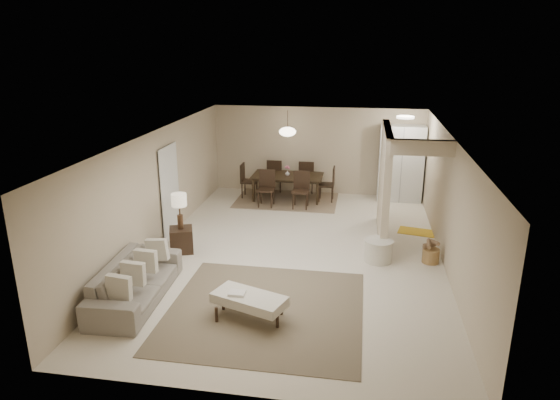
% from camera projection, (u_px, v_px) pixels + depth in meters
% --- Properties ---
extents(floor, '(9.00, 9.00, 0.00)m').
position_uv_depth(floor, '(296.00, 253.00, 10.53)').
color(floor, beige).
rests_on(floor, ground).
extents(ceiling, '(9.00, 9.00, 0.00)m').
position_uv_depth(ceiling, '(297.00, 136.00, 9.76)').
color(ceiling, white).
rests_on(ceiling, back_wall).
extents(back_wall, '(6.00, 0.00, 6.00)m').
position_uv_depth(back_wall, '(317.00, 151.00, 14.37)').
color(back_wall, '#C2B292').
rests_on(back_wall, floor).
extents(left_wall, '(0.00, 9.00, 9.00)m').
position_uv_depth(left_wall, '(157.00, 190.00, 10.62)').
color(left_wall, '#C2B292').
rests_on(left_wall, floor).
extents(right_wall, '(0.00, 9.00, 9.00)m').
position_uv_depth(right_wall, '(449.00, 204.00, 9.67)').
color(right_wall, '#C2B292').
rests_on(right_wall, floor).
extents(partition, '(0.15, 2.50, 2.50)m').
position_uv_depth(partition, '(384.00, 184.00, 11.03)').
color(partition, '#C2B292').
rests_on(partition, floor).
extents(doorway, '(0.04, 0.90, 2.04)m').
position_uv_depth(doorway, '(169.00, 192.00, 11.25)').
color(doorway, black).
rests_on(doorway, floor).
extents(pantry_cabinet, '(1.20, 0.55, 2.10)m').
position_uv_depth(pantry_cabinet, '(401.00, 164.00, 13.73)').
color(pantry_cabinet, silver).
rests_on(pantry_cabinet, floor).
extents(flush_light, '(0.44, 0.44, 0.05)m').
position_uv_depth(flush_light, '(405.00, 117.00, 12.42)').
color(flush_light, white).
rests_on(flush_light, ceiling).
extents(living_rug, '(3.20, 3.20, 0.01)m').
position_uv_depth(living_rug, '(265.00, 310.00, 8.30)').
color(living_rug, brown).
rests_on(living_rug, floor).
extents(sofa, '(2.38, 1.03, 0.68)m').
position_uv_depth(sofa, '(136.00, 281.00, 8.56)').
color(sofa, gray).
rests_on(sofa, floor).
extents(ottoman_bench, '(1.29, 0.90, 0.42)m').
position_uv_depth(ottoman_bench, '(249.00, 300.00, 7.95)').
color(ottoman_bench, beige).
rests_on(ottoman_bench, living_rug).
extents(side_table, '(0.61, 0.61, 0.52)m').
position_uv_depth(side_table, '(182.00, 240.00, 10.54)').
color(side_table, black).
rests_on(side_table, floor).
extents(table_lamp, '(0.32, 0.32, 0.76)m').
position_uv_depth(table_lamp, '(179.00, 203.00, 10.29)').
color(table_lamp, '#4A321F').
rests_on(table_lamp, side_table).
extents(round_pouf, '(0.58, 0.58, 0.45)m').
position_uv_depth(round_pouf, '(378.00, 251.00, 10.09)').
color(round_pouf, beige).
rests_on(round_pouf, floor).
extents(wicker_basket, '(0.36, 0.36, 0.29)m').
position_uv_depth(wicker_basket, '(431.00, 256.00, 10.05)').
color(wicker_basket, brown).
rests_on(wicker_basket, floor).
extents(dining_rug, '(2.80, 2.10, 0.01)m').
position_uv_depth(dining_rug, '(287.00, 199.00, 14.12)').
color(dining_rug, '#866C53').
rests_on(dining_rug, floor).
extents(dining_table, '(1.96, 1.10, 0.69)m').
position_uv_depth(dining_table, '(287.00, 187.00, 14.01)').
color(dining_table, black).
rests_on(dining_table, dining_rug).
extents(dining_chairs, '(2.62, 1.89, 0.98)m').
position_uv_depth(dining_chairs, '(287.00, 182.00, 13.97)').
color(dining_chairs, black).
rests_on(dining_chairs, dining_rug).
extents(vase, '(0.17, 0.17, 0.14)m').
position_uv_depth(vase, '(287.00, 173.00, 13.89)').
color(vase, silver).
rests_on(vase, dining_table).
extents(yellow_mat, '(0.92, 0.67, 0.01)m').
position_uv_depth(yellow_mat, '(417.00, 232.00, 11.69)').
color(yellow_mat, gold).
rests_on(yellow_mat, floor).
extents(pendant_light, '(0.46, 0.46, 0.71)m').
position_uv_depth(pendant_light, '(288.00, 132.00, 13.53)').
color(pendant_light, '#4A321F').
rests_on(pendant_light, ceiling).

